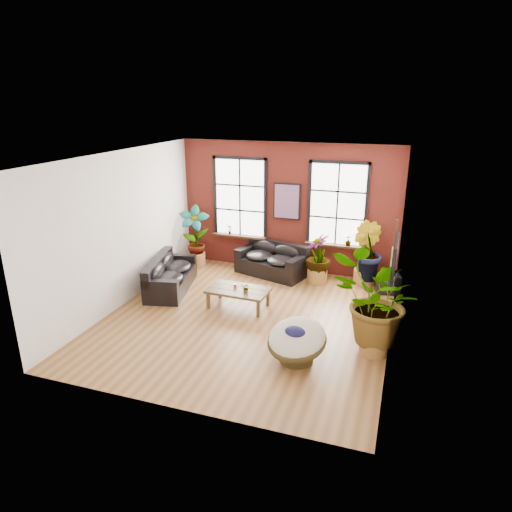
{
  "coord_description": "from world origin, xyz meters",
  "views": [
    {
      "loc": [
        3.06,
        -8.46,
        4.57
      ],
      "look_at": [
        0.0,
        0.6,
        1.25
      ],
      "focal_mm": 32.0,
      "sensor_mm": 36.0,
      "label": 1
    }
  ],
  "objects_px": {
    "sofa_back": "(272,260)",
    "sofa_left": "(169,275)",
    "coffee_table": "(238,291)",
    "papasan_chair": "(297,340)"
  },
  "relations": [
    {
      "from": "coffee_table",
      "to": "papasan_chair",
      "type": "distance_m",
      "value": 2.55
    },
    {
      "from": "sofa_back",
      "to": "sofa_left",
      "type": "height_order",
      "value": "sofa_back"
    },
    {
      "from": "sofa_left",
      "to": "coffee_table",
      "type": "relative_size",
      "value": 1.54
    },
    {
      "from": "sofa_back",
      "to": "sofa_left",
      "type": "bearing_deg",
      "value": -122.39
    },
    {
      "from": "sofa_left",
      "to": "sofa_back",
      "type": "bearing_deg",
      "value": -62.45
    },
    {
      "from": "sofa_back",
      "to": "papasan_chair",
      "type": "relative_size",
      "value": 1.55
    },
    {
      "from": "sofa_left",
      "to": "coffee_table",
      "type": "xyz_separation_m",
      "value": [
        2.02,
        -0.42,
        0.03
      ]
    },
    {
      "from": "coffee_table",
      "to": "sofa_back",
      "type": "bearing_deg",
      "value": 88.97
    },
    {
      "from": "sofa_left",
      "to": "coffee_table",
      "type": "height_order",
      "value": "sofa_left"
    },
    {
      "from": "sofa_left",
      "to": "papasan_chair",
      "type": "bearing_deg",
      "value": -133.16
    }
  ]
}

